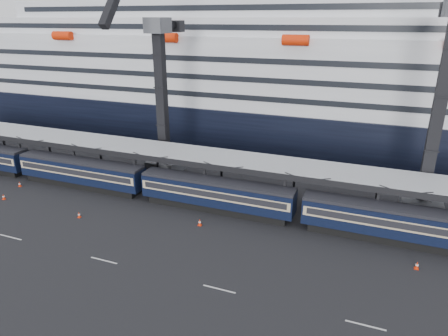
% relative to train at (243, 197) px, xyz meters
% --- Properties ---
extents(ground, '(260.00, 260.00, 0.00)m').
position_rel_train_xyz_m(ground, '(4.65, -10.00, -2.20)').
color(ground, black).
rests_on(ground, ground).
extents(lane_markings, '(111.00, 4.27, 0.02)m').
position_rel_train_xyz_m(lane_markings, '(12.80, -15.23, -2.19)').
color(lane_markings, beige).
rests_on(lane_markings, ground).
extents(train, '(133.05, 3.00, 4.05)m').
position_rel_train_xyz_m(train, '(0.00, 0.00, 0.00)').
color(train, black).
rests_on(train, ground).
extents(canopy, '(130.00, 6.25, 5.53)m').
position_rel_train_xyz_m(canopy, '(4.65, 4.00, 3.05)').
color(canopy, '#989CA0').
rests_on(canopy, ground).
extents(cruise_ship, '(214.09, 28.84, 34.00)m').
position_rel_train_xyz_m(cruise_ship, '(3.57, 35.99, 10.14)').
color(cruise_ship, black).
rests_on(cruise_ship, ground).
extents(crane_dark_near, '(4.50, 17.75, 35.08)m').
position_rel_train_xyz_m(crane_dark_near, '(-15.35, 8.59, 9.73)').
color(crane_dark_near, '#48494F').
rests_on(crane_dark_near, ground).
extents(crane_dark_mid, '(4.50, 18.24, 39.64)m').
position_rel_train_xyz_m(crane_dark_mid, '(19.65, 7.59, 11.16)').
color(crane_dark_mid, '#48494F').
rests_on(crane_dark_mid, ground).
extents(traffic_cone_a, '(0.39, 0.39, 0.78)m').
position_rel_train_xyz_m(traffic_cone_a, '(-30.03, -7.18, -1.82)').
color(traffic_cone_a, red).
rests_on(traffic_cone_a, ground).
extents(traffic_cone_b, '(0.36, 0.36, 0.73)m').
position_rel_train_xyz_m(traffic_cone_b, '(-31.51, -3.25, -1.84)').
color(traffic_cone_b, red).
rests_on(traffic_cone_b, ground).
extents(traffic_cone_c, '(0.36, 0.36, 0.72)m').
position_rel_train_xyz_m(traffic_cone_c, '(-17.58, -7.68, -1.85)').
color(traffic_cone_c, red).
rests_on(traffic_cone_c, ground).
extents(traffic_cone_d, '(0.41, 0.41, 0.82)m').
position_rel_train_xyz_m(traffic_cone_d, '(-3.61, -4.31, -1.80)').
color(traffic_cone_d, red).
rests_on(traffic_cone_d, ground).
extents(traffic_cone_e, '(0.40, 0.40, 0.79)m').
position_rel_train_xyz_m(traffic_cone_e, '(18.68, -4.58, -1.81)').
color(traffic_cone_e, red).
rests_on(traffic_cone_e, ground).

